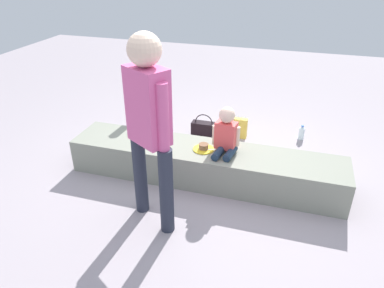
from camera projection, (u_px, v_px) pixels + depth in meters
The scene contains 11 objects.
ground_plane at pixel (204, 179), 3.92m from camera, with size 12.00×12.00×0.00m, color #9F949B.
concrete_ledge at pixel (205, 164), 3.83m from camera, with size 2.89×0.55×0.37m, color gray.
child_seated at pixel (226, 133), 3.60m from camera, with size 0.28×0.33×0.48m.
adult_standing at pixel (149, 118), 2.85m from camera, with size 0.45×0.36×1.70m.
cake_plate at pixel (204, 148), 3.73m from camera, with size 0.22×0.22×0.07m.
gift_bag at pixel (239, 128), 4.72m from camera, with size 0.20×0.09×0.31m.
railing_post at pixel (153, 97), 4.77m from camera, with size 0.36×0.36×1.23m.
water_bottle_near_gift at pixel (302, 133), 4.69m from camera, with size 0.07×0.07×0.20m.
party_cup_red at pixel (155, 116), 5.25m from camera, with size 0.07×0.07×0.10m, color red.
cake_box_white at pixel (245, 155), 4.24m from camera, with size 0.27×0.30×0.13m, color white.
handbag_black_leather at pixel (204, 131), 4.66m from camera, with size 0.31×0.13×0.36m.
Camera 1 is at (0.82, -3.16, 2.20)m, focal length 33.63 mm.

